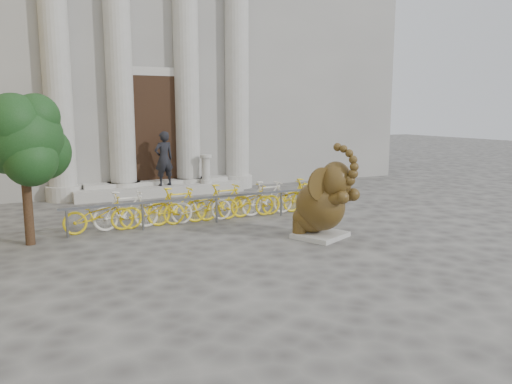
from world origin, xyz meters
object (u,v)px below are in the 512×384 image
elephant_statue (322,204)px  tree (25,140)px  pedestrian (164,159)px  bike_rack (213,203)px

elephant_statue → tree: 6.83m
elephant_statue → pedestrian: (-1.67, 7.44, 0.50)m
elephant_statue → tree: bearing=134.9°
elephant_statue → pedestrian: 7.64m
bike_rack → tree: tree is taller
bike_rack → tree: 4.95m
elephant_statue → bike_rack: elephant_statue is taller
elephant_statue → tree: tree is taller
tree → pedestrian: tree is taller
elephant_statue → pedestrian: pedestrian is taller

